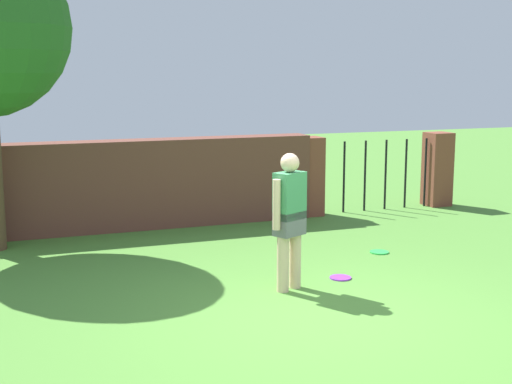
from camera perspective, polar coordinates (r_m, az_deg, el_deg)
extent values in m
plane|color=#4C8433|center=(7.50, 5.55, -10.12)|extent=(40.00, 40.00, 0.00)
cube|color=brown|center=(11.54, -12.12, 0.46)|extent=(6.98, 0.50, 1.45)
cylinder|color=beige|center=(8.21, 2.19, -5.22)|extent=(0.14, 0.14, 0.85)
cylinder|color=beige|center=(8.37, 3.19, -4.93)|extent=(0.14, 0.14, 0.85)
cube|color=slate|center=(8.21, 2.72, -2.54)|extent=(0.42, 0.36, 0.28)
cube|color=#3F8C59|center=(8.14, 2.74, -0.30)|extent=(0.42, 0.36, 0.55)
sphere|color=beige|center=(8.08, 2.76, 2.38)|extent=(0.22, 0.22, 0.22)
cylinder|color=beige|center=(7.99, 1.68, -1.04)|extent=(0.09, 0.09, 0.58)
cylinder|color=beige|center=(8.32, 3.75, -0.62)|extent=(0.09, 0.09, 0.58)
cube|color=brown|center=(12.56, 4.29, 1.27)|extent=(0.44, 0.44, 1.40)
cube|color=brown|center=(13.90, 14.47, 1.81)|extent=(0.44, 0.44, 1.40)
cylinder|color=black|center=(12.68, 5.40, 1.11)|extent=(0.04, 0.04, 1.30)
cylinder|color=black|center=(12.87, 7.13, 1.21)|extent=(0.04, 0.04, 1.30)
cylinder|color=black|center=(13.08, 8.81, 1.30)|extent=(0.04, 0.04, 1.30)
cylinder|color=black|center=(13.29, 10.44, 1.39)|extent=(0.04, 0.04, 1.30)
cylinder|color=black|center=(13.52, 12.01, 1.47)|extent=(0.04, 0.04, 1.30)
cylinder|color=black|center=(13.76, 13.54, 1.56)|extent=(0.04, 0.04, 1.30)
cylinder|color=purple|center=(8.89, 6.85, -6.90)|extent=(0.27, 0.27, 0.02)
cylinder|color=green|center=(10.19, 9.95, -4.81)|extent=(0.27, 0.27, 0.02)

